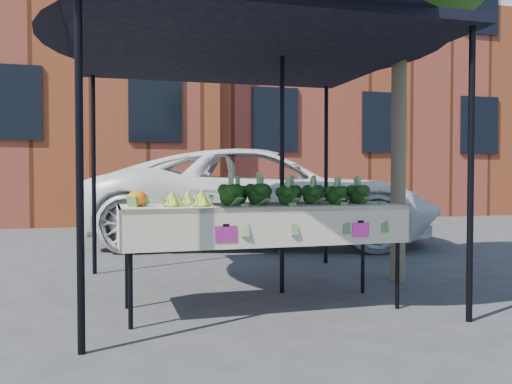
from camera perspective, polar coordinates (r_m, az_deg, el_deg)
name	(u,v)px	position (r m, az deg, el deg)	size (l,w,h in m)	color
ground	(289,307)	(4.75, 3.58, -12.20)	(90.00, 90.00, 0.00)	#313134
table	(262,257)	(4.62, 0.66, -6.91)	(2.41, 0.83, 0.90)	beige
canopy	(245,153)	(5.18, -1.16, 4.24)	(3.16, 3.16, 2.74)	black
broccoli_heap	(297,190)	(4.69, 4.39, 0.16)	(1.45, 0.55, 0.23)	black
romanesco_cluster	(185,195)	(4.42, -7.61, -0.29)	(0.41, 0.45, 0.18)	#9AB336
cauliflower_pair	(137,196)	(4.35, -12.57, -0.47)	(0.18, 0.18, 0.16)	orange
vehicle	(263,73)	(9.09, 0.73, 12.60)	(2.63, 1.59, 5.71)	white
street_tree	(399,65)	(6.10, 15.03, 12.95)	(2.37, 2.37, 4.67)	#1E4C14
building_right	(365,85)	(19.14, 11.56, 11.09)	(12.00, 8.00, 8.50)	brown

